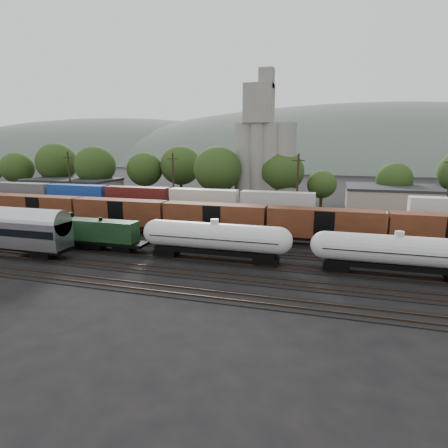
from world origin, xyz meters
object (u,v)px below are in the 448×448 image
(tank_car_a, at_px, (215,238))
(orange_locomotive, at_px, (168,214))
(green_locomotive, at_px, (82,231))
(grain_silo, at_px, (264,155))

(tank_car_a, relative_size, orange_locomotive, 1.11)
(green_locomotive, height_order, orange_locomotive, green_locomotive)
(orange_locomotive, bearing_deg, tank_car_a, -49.48)
(tank_car_a, height_order, grain_silo, grain_silo)
(green_locomotive, height_order, tank_car_a, tank_car_a)
(green_locomotive, height_order, grain_silo, grain_silo)
(tank_car_a, xyz_separation_m, grain_silo, (-1.80, 41.00, 8.43))
(orange_locomotive, xyz_separation_m, grain_silo, (11.02, 26.00, 8.90))
(green_locomotive, distance_m, tank_car_a, 18.22)
(orange_locomotive, bearing_deg, green_locomotive, -109.78)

